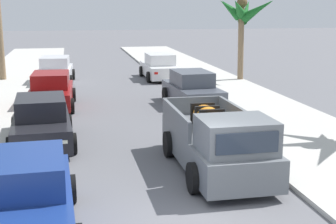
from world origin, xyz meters
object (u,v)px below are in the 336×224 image
object	(u,v)px
pickup_truck	(217,143)
car_right_far	(160,67)
car_left_near	(192,90)
car_left_mid	(51,92)
palm_tree_right_fore	(244,13)
car_right_mid	(26,197)
car_left_far	(55,71)
car_right_near	(42,122)

from	to	relation	value
pickup_truck	car_right_far	bearing A→B (deg)	84.80
car_left_near	car_left_mid	size ratio (longest dim) A/B	1.01
car_left_near	palm_tree_right_fore	world-z (taller)	palm_tree_right_fore
car_left_near	car_right_far	bearing A→B (deg)	89.93
car_left_mid	car_right_mid	bearing A→B (deg)	-90.34
pickup_truck	car_left_far	xyz separation A→B (m)	(-4.64, 16.36, -0.10)
palm_tree_right_fore	car_right_mid	bearing A→B (deg)	-121.54
car_left_mid	car_right_mid	world-z (taller)	same
car_left_mid	palm_tree_right_fore	bearing A→B (deg)	27.56
car_left_mid	palm_tree_right_fore	xyz separation A→B (m)	(10.83, 5.65, 3.25)
pickup_truck	car_left_mid	size ratio (longest dim) A/B	1.21
car_right_near	car_left_mid	xyz separation A→B (m)	(0.10, 5.77, 0.00)
car_right_far	palm_tree_right_fore	bearing A→B (deg)	-20.68
car_right_mid	car_right_far	size ratio (longest dim) A/B	1.00
car_right_far	palm_tree_right_fore	world-z (taller)	palm_tree_right_fore
car_right_near	car_left_far	xyz separation A→B (m)	(0.11, 12.67, 0.00)
pickup_truck	car_right_near	size ratio (longest dim) A/B	1.21
car_left_mid	car_left_far	size ratio (longest dim) A/B	0.99
car_left_far	car_right_near	bearing A→B (deg)	-90.51
car_left_near	car_left_far	world-z (taller)	same
car_right_far	pickup_truck	bearing A→B (deg)	-95.20
pickup_truck	car_right_near	distance (m)	6.02
palm_tree_right_fore	car_left_mid	bearing A→B (deg)	-152.44
car_left_mid	palm_tree_right_fore	distance (m)	12.64
car_left_near	palm_tree_right_fore	distance (m)	8.53
pickup_truck	car_left_near	distance (m)	8.89
pickup_truck	car_right_mid	world-z (taller)	pickup_truck
pickup_truck	car_left_far	bearing A→B (deg)	105.84
car_left_mid	car_right_far	distance (m)	9.65
car_left_near	car_left_mid	distance (m)	6.22
pickup_truck	car_left_mid	distance (m)	10.55
pickup_truck	palm_tree_right_fore	xyz separation A→B (m)	(6.18, 15.12, 3.15)
car_right_near	car_left_mid	world-z (taller)	same
car_right_near	car_left_mid	bearing A→B (deg)	88.97
car_right_mid	car_right_far	xyz separation A→B (m)	(6.26, 19.51, 0.00)
car_right_far	car_left_mid	bearing A→B (deg)	-129.88
car_right_near	car_right_far	distance (m)	14.60
car_left_far	pickup_truck	bearing A→B (deg)	-74.16
car_right_near	car_right_mid	bearing A→B (deg)	-89.71
car_left_mid	car_right_near	bearing A→B (deg)	-91.03
car_right_mid	palm_tree_right_fore	distance (m)	21.09
car_right_mid	car_left_far	size ratio (longest dim) A/B	0.99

